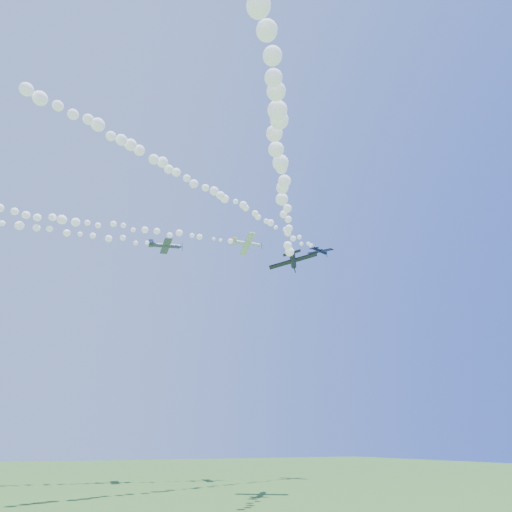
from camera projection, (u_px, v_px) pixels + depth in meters
name	position (u px, v px, depth m)	size (l,w,h in m)	color
ground	(216.00, 484.00, 79.87)	(260.00, 260.00, 0.00)	#2D5B22
plane_white	(247.00, 243.00, 99.68)	(7.57, 7.73, 2.60)	silver
smoke_trail_white	(70.00, 220.00, 88.54)	(71.74, 11.33, 3.16)	white
plane_navy	(320.00, 251.00, 105.29)	(6.46, 6.81, 1.81)	black
smoke_trail_navy	(212.00, 191.00, 79.81)	(63.73, 29.42, 2.63)	white
plane_grey	(166.00, 246.00, 94.91)	(7.78, 8.17, 2.07)	#3E495B
plane_black	(293.00, 260.00, 73.01)	(7.80, 7.57, 2.59)	black
smoke_trail_black	(272.00, 93.00, 37.79)	(40.36, 61.50, 3.24)	white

